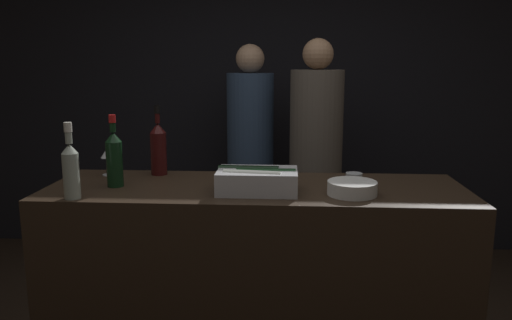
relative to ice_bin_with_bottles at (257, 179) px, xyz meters
name	(u,v)px	position (x,y,z in m)	size (l,w,h in m)	color
wall_back_chalkboard	(271,88)	(-0.01, 2.13, 0.30)	(6.40, 0.06, 2.80)	black
bar_counter	(256,290)	(-0.01, 0.10, -0.58)	(1.95, 0.63, 1.04)	#2D2116
ice_bin_with_bottles	(257,179)	(0.00, 0.00, 0.00)	(0.36, 0.23, 0.11)	silver
bowl_white	(352,188)	(0.42, -0.02, -0.03)	(0.22, 0.22, 0.06)	white
wine_glass	(108,154)	(-0.78, 0.29, 0.05)	(0.08, 0.08, 0.15)	silver
candle_votive	(354,178)	(0.46, 0.18, -0.03)	(0.08, 0.08, 0.05)	silver
white_wine_bottle	(71,168)	(-0.78, -0.16, 0.08)	(0.07, 0.07, 0.33)	#9EA899
red_wine_bottle_burgundy	(114,157)	(-0.67, 0.06, 0.08)	(0.08, 0.08, 0.34)	black
red_wine_bottle_black_foil	(158,147)	(-0.53, 0.33, 0.09)	(0.08, 0.08, 0.36)	#380F0F
person_in_hoodie	(250,148)	(-0.14, 1.54, -0.12)	(0.35, 0.35, 1.75)	black
person_blond_tee	(316,153)	(0.34, 1.28, -0.11)	(0.37, 0.37, 1.77)	black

